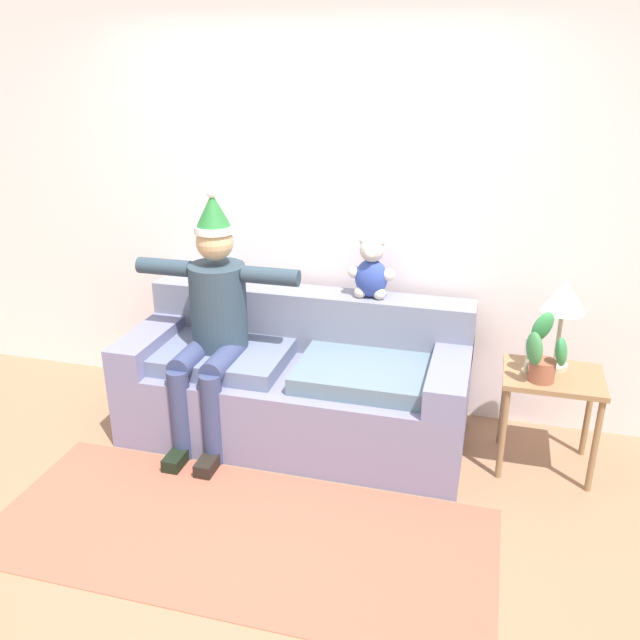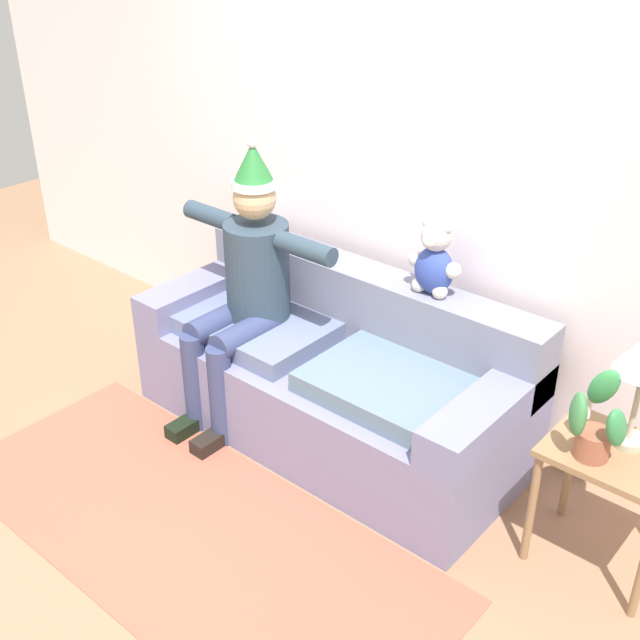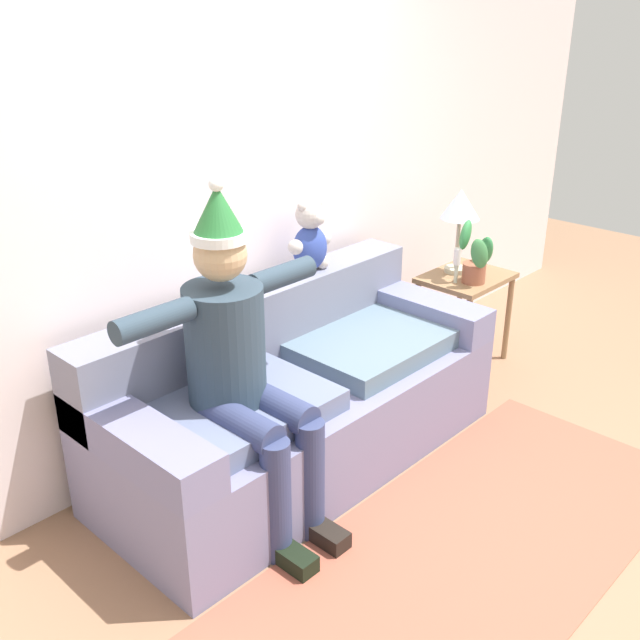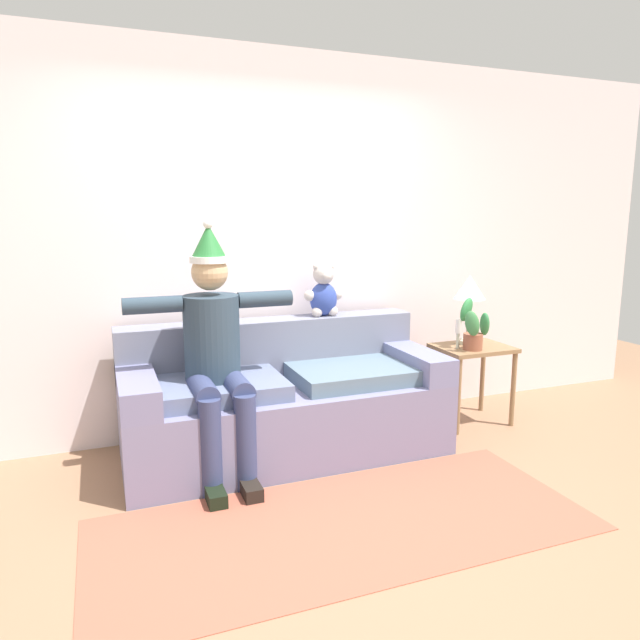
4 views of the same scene
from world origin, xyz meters
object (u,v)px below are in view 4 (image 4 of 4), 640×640
at_px(table_lamp, 469,291).
at_px(potted_plant, 474,329).
at_px(candle_tall, 458,330).
at_px(side_table, 472,359).
at_px(person_seated, 215,347).
at_px(teddy_bear, 324,292).
at_px(couch, 283,401).

bearing_deg(table_lamp, potted_plant, -113.30).
bearing_deg(potted_plant, candle_tall, 135.60).
distance_m(side_table, table_lamp, 0.52).
bearing_deg(person_seated, side_table, 4.55).
bearing_deg(teddy_bear, table_lamp, -9.88).
height_order(couch, side_table, couch).
bearing_deg(couch, person_seated, -161.06).
relative_size(teddy_bear, table_lamp, 0.73).
xyz_separation_m(person_seated, candle_tall, (1.81, 0.14, -0.06)).
height_order(couch, potted_plant, potted_plant).
height_order(table_lamp, potted_plant, table_lamp).
bearing_deg(side_table, table_lamp, 86.17).
bearing_deg(couch, potted_plant, -4.17).
xyz_separation_m(couch, potted_plant, (1.42, -0.10, 0.41)).
height_order(side_table, candle_tall, candle_tall).
bearing_deg(candle_tall, teddy_bear, 162.50).
xyz_separation_m(side_table, potted_plant, (-0.07, -0.10, 0.26)).
distance_m(couch, person_seated, 0.67).
distance_m(side_table, candle_tall, 0.29).
bearing_deg(teddy_bear, potted_plant, -20.12).
relative_size(couch, side_table, 3.50).
relative_size(potted_plant, candle_tall, 1.82).
bearing_deg(person_seated, teddy_bear, 26.59).
bearing_deg(candle_tall, table_lamp, 33.92).
relative_size(table_lamp, candle_tall, 2.44).
height_order(couch, person_seated, person_seated).
height_order(couch, teddy_bear, teddy_bear).
relative_size(teddy_bear, potted_plant, 0.97).
bearing_deg(person_seated, couch, 18.94).
bearing_deg(side_table, candle_tall, -172.50).
distance_m(teddy_bear, table_lamp, 1.12).
bearing_deg(table_lamp, side_table, -93.83).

